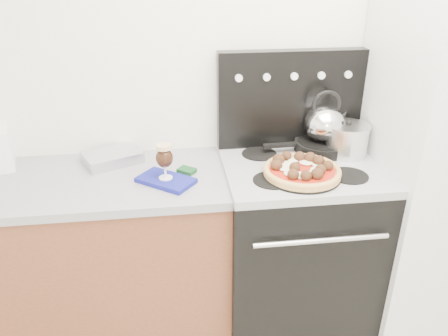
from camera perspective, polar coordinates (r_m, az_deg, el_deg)
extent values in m
cube|color=white|center=(2.33, 6.47, 11.16)|extent=(3.50, 0.01, 2.50)
cube|color=brown|center=(2.40, -17.84, -11.46)|extent=(1.45, 0.60, 0.86)
cube|color=#97979F|center=(2.17, -19.42, -1.86)|extent=(1.48, 0.63, 0.04)
cube|color=black|center=(2.40, 9.22, -9.97)|extent=(0.76, 0.65, 0.88)
cube|color=#ADADB2|center=(2.17, 10.06, -0.04)|extent=(0.76, 0.65, 0.04)
cube|color=black|center=(2.32, 8.63, 8.92)|extent=(0.76, 0.08, 0.50)
cube|color=silver|center=(2.43, 26.33, 1.69)|extent=(0.64, 0.68, 1.90)
cube|color=white|center=(2.27, -14.37, 1.41)|extent=(0.33, 0.29, 0.05)
cube|color=navy|center=(2.02, -7.60, -1.60)|extent=(0.29, 0.27, 0.02)
cylinder|color=black|center=(2.04, 10.11, -0.94)|extent=(0.42, 0.42, 0.01)
cylinder|color=black|center=(2.34, 12.70, 2.86)|extent=(0.30, 0.30, 0.05)
cylinder|color=silver|center=(2.30, 15.74, 3.46)|extent=(0.26, 0.26, 0.15)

